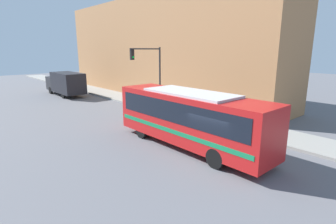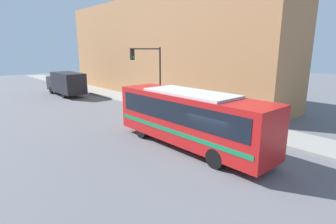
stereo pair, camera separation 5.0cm
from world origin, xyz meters
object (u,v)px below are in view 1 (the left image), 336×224
(city_bus, at_px, (190,116))
(fire_hydrant, at_px, (239,125))
(delivery_truck, at_px, (65,83))
(traffic_light_pole, at_px, (151,68))

(city_bus, height_order, fire_hydrant, city_bus)
(delivery_truck, height_order, fire_hydrant, delivery_truck)
(city_bus, bearing_deg, traffic_light_pole, 65.94)
(delivery_truck, relative_size, fire_hydrant, 10.08)
(city_bus, bearing_deg, delivery_truck, 86.37)
(city_bus, distance_m, fire_hydrant, 4.90)
(traffic_light_pole, bearing_deg, city_bus, -114.07)
(fire_hydrant, bearing_deg, traffic_light_pole, 96.02)
(delivery_truck, distance_m, traffic_light_pole, 14.78)
(fire_hydrant, bearing_deg, delivery_truck, 97.95)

